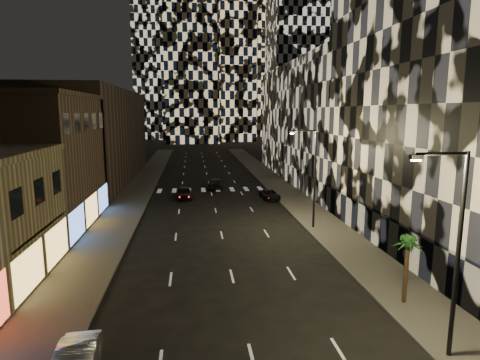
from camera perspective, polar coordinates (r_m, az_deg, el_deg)
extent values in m
cube|color=#47443F|center=(56.42, -14.42, -1.50)|extent=(4.00, 120.00, 0.15)
cube|color=#47443F|center=(57.28, 5.83, -1.08)|extent=(4.00, 120.00, 0.15)
cube|color=#4C4C47|center=(56.17, -12.29, -1.46)|extent=(0.20, 120.00, 0.15)
cube|color=#4C4C47|center=(56.86, 3.76, -1.13)|extent=(0.20, 120.00, 0.15)
cube|color=#4C3A2B|center=(41.32, -27.43, 2.04)|extent=(10.00, 15.00, 12.00)
cube|color=#4C3A2B|center=(66.60, -19.56, 5.93)|extent=(10.00, 40.00, 14.00)
cube|color=#232326|center=(36.98, 30.93, 8.78)|extent=(16.00, 25.00, 22.00)
cube|color=#383838|center=(34.15, 19.17, -6.52)|extent=(0.60, 25.00, 3.00)
cube|color=#232326|center=(65.86, 13.22, 7.93)|extent=(16.00, 40.00, 18.00)
cube|color=black|center=(149.49, -7.07, 23.85)|extent=(18.00, 18.00, 95.00)
cylinder|color=black|center=(19.50, 28.56, -9.63)|extent=(0.20, 0.20, 9.00)
cylinder|color=black|center=(17.98, 26.83, 3.35)|extent=(2.20, 0.14, 0.14)
cube|color=black|center=(17.41, 23.77, 3.00)|extent=(0.50, 0.25, 0.18)
cube|color=#FFEAB2|center=(17.42, 23.75, 2.61)|extent=(0.35, 0.18, 0.06)
cylinder|color=black|center=(37.09, 10.58, 0.11)|extent=(0.20, 0.20, 9.00)
cylinder|color=black|center=(36.32, 9.13, 6.94)|extent=(2.20, 0.14, 0.14)
cube|color=black|center=(36.04, 7.43, 6.77)|extent=(0.50, 0.25, 0.18)
cube|color=#FFEAB2|center=(36.04, 7.42, 6.58)|extent=(0.35, 0.18, 0.06)
imported|color=black|center=(50.46, -7.91, -1.82)|extent=(1.87, 4.36, 1.47)
imported|color=black|center=(56.60, -3.51, -0.51)|extent=(2.38, 5.11, 1.44)
imported|color=black|center=(49.70, 4.26, -2.10)|extent=(2.20, 4.35, 1.18)
cylinder|color=#47331E|center=(24.68, 22.52, -12.20)|extent=(0.25, 0.25, 3.33)
sphere|color=#164017|center=(24.09, 22.80, -8.17)|extent=(0.73, 0.73, 0.73)
cone|color=#164017|center=(24.22, 23.34, -8.23)|extent=(1.45, 0.34, 0.88)
cone|color=#164017|center=(24.35, 22.91, -8.11)|extent=(1.16, 1.29, 0.88)
cone|color=#164017|center=(24.29, 22.39, -8.12)|extent=(0.56, 1.47, 0.88)
cone|color=#164017|center=(24.09, 22.17, -8.25)|extent=(1.41, 0.93, 0.88)
cone|color=#164017|center=(23.90, 22.41, -8.41)|extent=(1.44, 0.85, 0.88)
cone|color=#164017|center=(23.86, 22.95, -8.47)|extent=(0.65, 1.47, 0.88)
cone|color=#164017|center=(24.01, 23.36, -8.39)|extent=(1.09, 1.33, 0.88)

